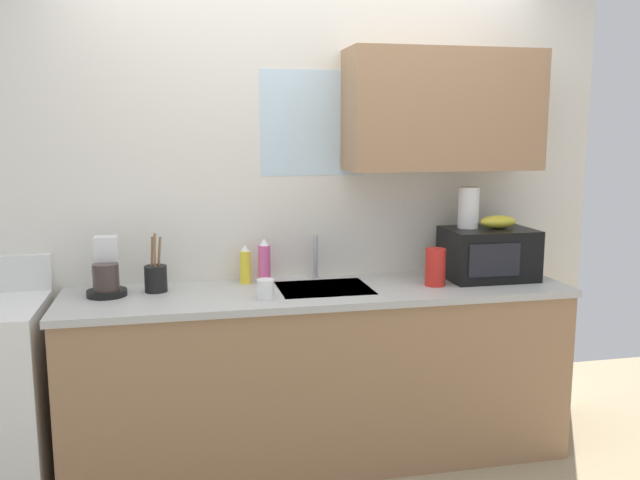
% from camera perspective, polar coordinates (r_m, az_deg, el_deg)
% --- Properties ---
extents(kitchen_wall_assembly, '(3.31, 0.42, 2.50)m').
position_cam_1_polar(kitchen_wall_assembly, '(3.62, 1.06, 4.13)').
color(kitchen_wall_assembly, silver).
rests_on(kitchen_wall_assembly, ground).
extents(counter_unit, '(2.54, 0.63, 0.90)m').
position_cam_1_polar(counter_unit, '(3.50, 0.01, -11.24)').
color(counter_unit, '#9E7551').
rests_on(counter_unit, ground).
extents(sink_faucet, '(0.03, 0.03, 0.24)m').
position_cam_1_polar(sink_faucet, '(3.58, -0.41, -1.45)').
color(sink_faucet, '#B2B5BA').
rests_on(sink_faucet, counter_unit).
extents(microwave, '(0.46, 0.35, 0.27)m').
position_cam_1_polar(microwave, '(3.70, 14.12, -1.13)').
color(microwave, black).
rests_on(microwave, counter_unit).
extents(banana_bunch, '(0.20, 0.11, 0.07)m').
position_cam_1_polar(banana_bunch, '(3.69, 14.92, 1.50)').
color(banana_bunch, gold).
rests_on(banana_bunch, microwave).
extents(paper_towel_roll, '(0.11, 0.11, 0.22)m').
position_cam_1_polar(paper_towel_roll, '(3.66, 12.52, 2.71)').
color(paper_towel_roll, white).
rests_on(paper_towel_roll, microwave).
extents(coffee_maker, '(0.19, 0.21, 0.28)m').
position_cam_1_polar(coffee_maker, '(3.40, -17.71, -2.73)').
color(coffee_maker, black).
rests_on(coffee_maker, counter_unit).
extents(dish_soap_bottle_pink, '(0.06, 0.06, 0.23)m').
position_cam_1_polar(dish_soap_bottle_pink, '(3.50, -4.76, -1.89)').
color(dish_soap_bottle_pink, '#E55999').
rests_on(dish_soap_bottle_pink, counter_unit).
extents(dish_soap_bottle_yellow, '(0.06, 0.06, 0.21)m').
position_cam_1_polar(dish_soap_bottle_yellow, '(3.50, -6.38, -2.14)').
color(dish_soap_bottle_yellow, yellow).
rests_on(dish_soap_bottle_yellow, counter_unit).
extents(cereal_canister, '(0.10, 0.10, 0.19)m').
position_cam_1_polar(cereal_canister, '(3.48, 9.79, -2.29)').
color(cereal_canister, red).
rests_on(cereal_canister, counter_unit).
extents(mug_white, '(0.08, 0.08, 0.09)m').
position_cam_1_polar(mug_white, '(3.18, -4.66, -4.19)').
color(mug_white, white).
rests_on(mug_white, counter_unit).
extents(utensil_crock, '(0.11, 0.11, 0.30)m').
position_cam_1_polar(utensil_crock, '(3.40, -13.80, -3.12)').
color(utensil_crock, black).
rests_on(utensil_crock, counter_unit).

